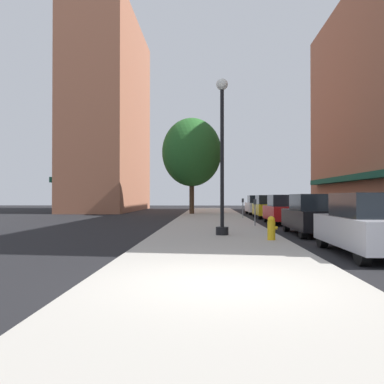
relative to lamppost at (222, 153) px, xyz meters
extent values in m
plane|color=black|center=(3.74, 9.65, -3.20)|extent=(90.00, 90.00, 0.00)
cube|color=#A8A399|center=(-0.26, 10.65, -3.14)|extent=(4.80, 50.00, 0.12)
cube|color=#144C38|center=(11.39, 13.65, -0.10)|extent=(0.90, 34.00, 0.50)
cube|color=#9E6047|center=(-11.26, 28.65, 7.17)|extent=(6.00, 18.00, 20.74)
cube|color=#144C38|center=(-14.61, 28.65, -0.10)|extent=(0.90, 15.30, 0.50)
cylinder|color=black|center=(0.00, 0.00, -2.93)|extent=(0.48, 0.48, 0.30)
cylinder|color=black|center=(0.00, 0.00, -0.18)|extent=(0.14, 0.14, 5.20)
sphere|color=silver|center=(0.00, 0.00, 2.60)|extent=(0.44, 0.44, 0.44)
cylinder|color=gold|center=(1.57, -1.71, -2.77)|extent=(0.26, 0.26, 0.62)
sphere|color=gold|center=(1.57, -1.71, -2.41)|extent=(0.24, 0.24, 0.24)
cylinder|color=gold|center=(1.71, -1.71, -2.68)|extent=(0.12, 0.10, 0.10)
cylinder|color=slate|center=(1.79, 4.88, -2.56)|extent=(0.06, 0.06, 1.05)
cube|color=#33383D|center=(1.79, 4.88, -1.90)|extent=(0.14, 0.09, 0.26)
cylinder|color=slate|center=(1.79, 11.98, -2.56)|extent=(0.06, 0.06, 1.05)
cube|color=#33383D|center=(1.79, 11.98, -1.90)|extent=(0.14, 0.09, 0.26)
cylinder|color=#422D1E|center=(-1.92, 18.58, -1.43)|extent=(0.40, 0.40, 3.30)
ellipsoid|color=#235B23|center=(-1.92, 18.58, 2.08)|extent=(4.98, 4.98, 5.73)
cylinder|color=black|center=(2.96, -2.75, -2.88)|extent=(0.22, 0.64, 0.64)
cylinder|color=black|center=(4.52, -2.75, -2.88)|extent=(0.22, 0.64, 0.64)
cylinder|color=black|center=(2.96, -5.95, -2.88)|extent=(0.22, 0.64, 0.64)
cube|color=#B2B2BA|center=(3.74, -4.35, -2.56)|extent=(1.80, 4.30, 0.76)
cube|color=black|center=(3.74, -4.50, -1.86)|extent=(1.56, 2.20, 0.64)
cylinder|color=black|center=(2.96, 2.95, -2.88)|extent=(0.22, 0.64, 0.64)
cylinder|color=black|center=(4.52, 2.95, -2.88)|extent=(0.22, 0.64, 0.64)
cylinder|color=black|center=(2.96, -0.25, -2.88)|extent=(0.22, 0.64, 0.64)
cylinder|color=black|center=(4.52, -0.25, -2.88)|extent=(0.22, 0.64, 0.64)
cube|color=black|center=(3.74, 1.35, -2.56)|extent=(1.80, 4.30, 0.76)
cube|color=black|center=(3.74, 1.20, -1.86)|extent=(1.56, 2.20, 0.64)
cylinder|color=black|center=(2.96, 9.42, -2.88)|extent=(0.22, 0.64, 0.64)
cylinder|color=black|center=(4.52, 9.42, -2.88)|extent=(0.22, 0.64, 0.64)
cylinder|color=black|center=(2.96, 6.22, -2.88)|extent=(0.22, 0.64, 0.64)
cylinder|color=black|center=(4.52, 6.22, -2.88)|extent=(0.22, 0.64, 0.64)
cube|color=red|center=(3.74, 7.82, -2.56)|extent=(1.80, 4.30, 0.76)
cube|color=black|center=(3.74, 7.67, -1.86)|extent=(1.56, 2.20, 0.64)
cylinder|color=black|center=(2.96, 15.55, -2.88)|extent=(0.22, 0.64, 0.64)
cylinder|color=black|center=(4.52, 15.55, -2.88)|extent=(0.22, 0.64, 0.64)
cylinder|color=black|center=(2.96, 12.35, -2.88)|extent=(0.22, 0.64, 0.64)
cylinder|color=black|center=(4.52, 12.35, -2.88)|extent=(0.22, 0.64, 0.64)
cube|color=gold|center=(3.74, 13.95, -2.56)|extent=(1.80, 4.30, 0.76)
cube|color=black|center=(3.74, 13.80, -1.86)|extent=(1.56, 2.20, 0.64)
cylinder|color=black|center=(2.96, 21.67, -2.88)|extent=(0.22, 0.64, 0.64)
cylinder|color=black|center=(4.52, 21.67, -2.88)|extent=(0.22, 0.64, 0.64)
cylinder|color=black|center=(2.96, 18.47, -2.88)|extent=(0.22, 0.64, 0.64)
cylinder|color=black|center=(4.52, 18.47, -2.88)|extent=(0.22, 0.64, 0.64)
cube|color=silver|center=(3.74, 20.07, -2.56)|extent=(1.80, 4.30, 0.76)
cube|color=black|center=(3.74, 19.92, -1.86)|extent=(1.56, 2.20, 0.64)
camera|label=1|loc=(-0.51, -15.21, -1.64)|focal=37.77mm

